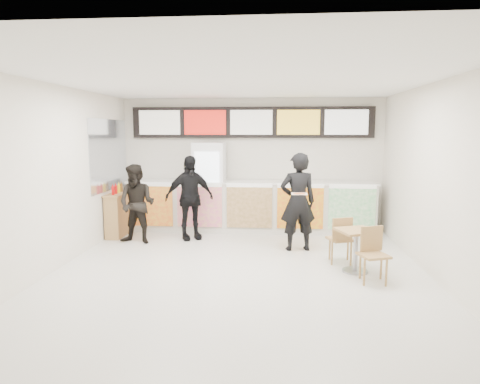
# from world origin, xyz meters

# --- Properties ---
(floor) EXTENTS (7.00, 7.00, 0.00)m
(floor) POSITION_xyz_m (0.00, 0.00, 0.00)
(floor) COLOR beige
(floor) RESTS_ON ground
(ceiling) EXTENTS (7.00, 7.00, 0.00)m
(ceiling) POSITION_xyz_m (0.00, 0.00, 3.00)
(ceiling) COLOR white
(ceiling) RESTS_ON wall_back
(wall_back) EXTENTS (6.00, 0.00, 6.00)m
(wall_back) POSITION_xyz_m (0.00, 3.50, 1.50)
(wall_back) COLOR silver
(wall_back) RESTS_ON floor
(wall_left) EXTENTS (0.00, 7.00, 7.00)m
(wall_left) POSITION_xyz_m (-3.00, 0.00, 1.50)
(wall_left) COLOR silver
(wall_left) RESTS_ON floor
(wall_right) EXTENTS (0.00, 7.00, 7.00)m
(wall_right) POSITION_xyz_m (3.00, 0.00, 1.50)
(wall_right) COLOR silver
(wall_right) RESTS_ON floor
(service_counter) EXTENTS (5.56, 0.77, 1.14)m
(service_counter) POSITION_xyz_m (0.00, 3.09, 0.57)
(service_counter) COLOR silver
(service_counter) RESTS_ON floor
(menu_board) EXTENTS (5.50, 0.14, 0.70)m
(menu_board) POSITION_xyz_m (0.00, 3.41, 2.45)
(menu_board) COLOR black
(menu_board) RESTS_ON wall_back
(drinks_fridge) EXTENTS (0.70, 0.67, 2.00)m
(drinks_fridge) POSITION_xyz_m (-0.93, 3.11, 1.00)
(drinks_fridge) COLOR white
(drinks_fridge) RESTS_ON floor
(mirror_panel) EXTENTS (0.01, 2.00, 1.50)m
(mirror_panel) POSITION_xyz_m (-2.99, 2.45, 1.75)
(mirror_panel) COLOR #B2B7BF
(mirror_panel) RESTS_ON wall_left
(customer_main) EXTENTS (0.75, 0.56, 1.86)m
(customer_main) POSITION_xyz_m (0.99, 1.56, 0.93)
(customer_main) COLOR black
(customer_main) RESTS_ON floor
(customer_left) EXTENTS (0.87, 0.73, 1.60)m
(customer_left) POSITION_xyz_m (-2.20, 1.81, 0.80)
(customer_left) COLOR black
(customer_left) RESTS_ON floor
(customer_mid) EXTENTS (1.11, 0.88, 1.76)m
(customer_mid) POSITION_xyz_m (-1.22, 2.23, 0.88)
(customer_mid) COLOR black
(customer_mid) RESTS_ON floor
(pizza_slice) EXTENTS (0.36, 0.36, 0.02)m
(pizza_slice) POSITION_xyz_m (0.99, 1.11, 1.16)
(pizza_slice) COLOR beige
(pizza_slice) RESTS_ON customer_main
(cafe_table) EXTENTS (0.84, 1.45, 0.82)m
(cafe_table) POSITION_xyz_m (1.86, 0.34, 0.48)
(cafe_table) COLOR #AA834D
(cafe_table) RESTS_ON floor
(condiment_ledge) EXTENTS (0.34, 0.83, 1.11)m
(condiment_ledge) POSITION_xyz_m (-2.82, 2.36, 0.48)
(condiment_ledge) COLOR #AA834D
(condiment_ledge) RESTS_ON floor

